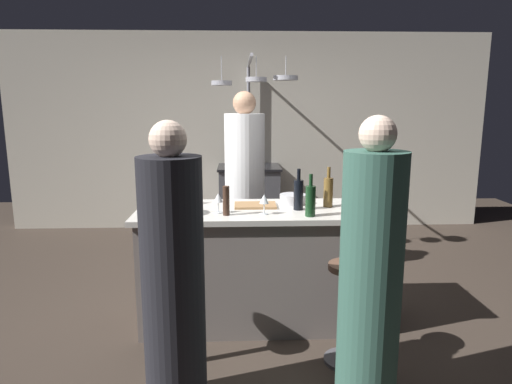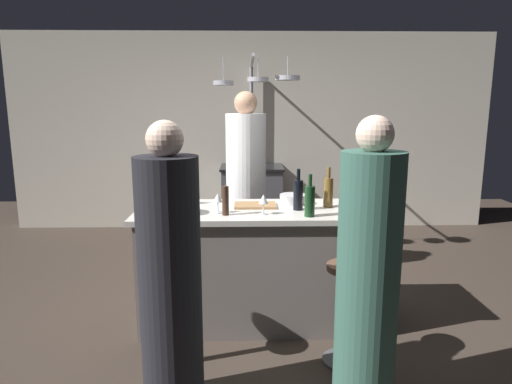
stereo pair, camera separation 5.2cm
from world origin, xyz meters
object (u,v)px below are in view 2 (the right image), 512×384
guest_right (368,276)px  wine_glass_near_left_guest (190,191)px  cutting_board (255,205)px  wine_bottle_dark (298,194)px  wine_bottle_amber (328,192)px  bar_stool_left (172,311)px  wine_glass_by_chef (263,200)px  mixing_bowl_blue (184,209)px  wine_glass_near_right_guest (218,199)px  mixing_bowl_steel (293,199)px  mixing_bowl_wooden (356,208)px  pepper_mill (225,201)px  chef (246,193)px  wine_bottle_red (310,200)px  stove_range (252,200)px  bar_stool_right (346,309)px  guest_left (170,281)px

guest_right → wine_glass_near_left_guest: size_ratio=11.12×
cutting_board → wine_glass_near_left_guest: size_ratio=2.19×
wine_bottle_dark → wine_bottle_amber: size_ratio=1.00×
bar_stool_left → wine_glass_by_chef: 0.98m
mixing_bowl_blue → wine_bottle_dark: bearing=6.2°
cutting_board → wine_bottle_amber: bearing=-3.0°
wine_glass_near_right_guest → wine_bottle_dark: bearing=7.8°
bar_stool_left → wine_bottle_amber: 1.44m
wine_glass_by_chef → mixing_bowl_steel: size_ratio=0.70×
wine_bottle_amber → mixing_bowl_wooden: bearing=-46.8°
mixing_bowl_wooden → mixing_bowl_blue: bearing=179.8°
bar_stool_left → pepper_mill: (0.33, 0.43, 0.63)m
chef → mixing_bowl_steel: size_ratio=8.54×
chef → cutting_board: bearing=-85.5°
wine_bottle_amber → wine_glass_near_right_guest: wine_bottle_amber is taller
guest_right → wine_bottle_red: (-0.22, 0.77, 0.26)m
stove_range → mixing_bowl_steel: (0.29, -2.29, 0.49)m
bar_stool_right → cutting_board: cutting_board is taller
bar_stool_left → wine_bottle_amber: size_ratio=2.20×
mixing_bowl_wooden → guest_right: bearing=-99.2°
guest_left → wine_glass_near_left_guest: guest_left is taller
wine_glass_by_chef → chef: bearing=96.2°
guest_right → wine_glass_near_right_guest: bearing=134.4°
wine_bottle_dark → mixing_bowl_steel: 0.22m
bar_stool_right → pepper_mill: (-0.78, 0.43, 0.63)m
wine_glass_near_right_guest → mixing_bowl_steel: 0.65m
cutting_board → wine_bottle_dark: wine_bottle_dark is taller
bar_stool_right → cutting_board: size_ratio=2.12×
pepper_mill → mixing_bowl_wooden: bearing=3.3°
wine_bottle_red → wine_glass_near_right_guest: (-0.65, 0.12, -0.01)m
stove_range → wine_glass_near_right_guest: (-0.28, -2.57, 0.56)m
guest_right → wine_bottle_dark: guest_right is taller
chef → mixing_bowl_wooden: size_ratio=9.50×
bar_stool_right → wine_glass_near_right_guest: (-0.84, 0.50, 0.63)m
wine_glass_near_left_guest → wine_bottle_dark: bearing=-15.0°
mixing_bowl_steel → mixing_bowl_blue: size_ratio=1.03×
guest_left → wine_bottle_amber: bearing=45.8°
wine_glass_near_left_guest → mixing_bowl_blue: wine_glass_near_left_guest is taller
wine_bottle_amber → wine_glass_near_left_guest: wine_bottle_amber is taller
bar_stool_left → wine_glass_near_left_guest: bearing=87.7°
bar_stool_right → mixing_bowl_blue: 1.31m
bar_stool_right → wine_bottle_red: size_ratio=2.26×
wine_bottle_dark → mixing_bowl_steel: wine_bottle_dark is taller
cutting_board → wine_glass_near_left_guest: (-0.51, 0.10, 0.10)m
wine_bottle_dark → mixing_bowl_wooden: 0.43m
guest_right → pepper_mill: 1.18m
stove_range → mixing_bowl_wooden: bearing=-74.3°
stove_range → mixing_bowl_wooden: (0.72, -2.58, 0.49)m
stove_range → bar_stool_left: size_ratio=1.31×
wine_bottle_dark → wine_glass_near_right_guest: (-0.59, -0.08, -0.01)m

